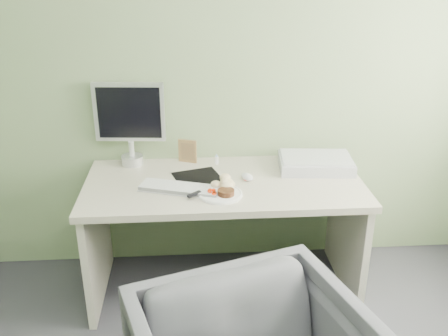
{
  "coord_description": "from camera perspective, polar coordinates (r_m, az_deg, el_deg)",
  "views": [
    {
      "loc": [
        -0.18,
        -0.98,
        1.94
      ],
      "look_at": [
        -0.01,
        1.5,
        0.87
      ],
      "focal_mm": 40.0,
      "sensor_mm": 36.0,
      "label": 1
    }
  ],
  "objects": [
    {
      "name": "wall_back",
      "position": [
        3.04,
        -0.52,
        12.15
      ],
      "size": [
        3.5,
        0.0,
        3.5
      ],
      "primitive_type": "plane",
      "rotation": [
        1.57,
        0.0,
        0.0
      ],
      "color": "gray",
      "rests_on": "floor"
    },
    {
      "name": "monitor",
      "position": [
        3.08,
        -10.74,
        5.51
      ],
      "size": [
        0.43,
        0.13,
        0.51
      ],
      "rotation": [
        0.0,
        0.0,
        -0.09
      ],
      "color": "silver",
      "rests_on": "desk"
    },
    {
      "name": "scanner",
      "position": [
        3.08,
        10.42,
        0.51
      ],
      "size": [
        0.46,
        0.33,
        0.07
      ],
      "primitive_type": "cube",
      "rotation": [
        0.0,
        0.0,
        -0.09
      ],
      "color": "#B2B5BA",
      "rests_on": "desk"
    },
    {
      "name": "mousepad",
      "position": [
        2.93,
        -3.05,
        -1.04
      ],
      "size": [
        0.31,
        0.29,
        0.0
      ],
      "primitive_type": "cube",
      "rotation": [
        0.0,
        0.0,
        0.3
      ],
      "color": "black",
      "rests_on": "desk"
    },
    {
      "name": "eyedrop_bottle",
      "position": [
        3.1,
        -0.85,
        1.01
      ],
      "size": [
        0.02,
        0.02,
        0.07
      ],
      "color": "white",
      "rests_on": "desk"
    },
    {
      "name": "computer_mouse",
      "position": [
        2.89,
        2.66,
        -1.02
      ],
      "size": [
        0.09,
        0.11,
        0.03
      ],
      "primitive_type": "ellipsoid",
      "rotation": [
        0.0,
        0.0,
        0.39
      ],
      "color": "white",
      "rests_on": "desk"
    },
    {
      "name": "photo_frame",
      "position": [
        3.12,
        -4.2,
        1.94
      ],
      "size": [
        0.11,
        0.06,
        0.15
      ],
      "primitive_type": "cube",
      "rotation": [
        0.0,
        0.0,
        -0.38
      ],
      "color": "#87603F",
      "rests_on": "desk"
    },
    {
      "name": "steak_knife",
      "position": [
        2.69,
        -2.85,
        -2.8
      ],
      "size": [
        0.18,
        0.16,
        0.02
      ],
      "rotation": [
        0.0,
        0.0,
        0.69
      ],
      "color": "silver",
      "rests_on": "plate"
    },
    {
      "name": "keyboard",
      "position": [
        2.77,
        -5.04,
        -2.27
      ],
      "size": [
        0.46,
        0.26,
        0.02
      ],
      "primitive_type": "cube",
      "rotation": [
        0.0,
        0.0,
        -0.31
      ],
      "color": "white",
      "rests_on": "desk"
    },
    {
      "name": "potato_pile",
      "position": [
        2.75,
        0.17,
        -1.73
      ],
      "size": [
        0.13,
        0.1,
        0.06
      ],
      "primitive_type": "ellipsoid",
      "rotation": [
        0.0,
        0.0,
        0.13
      ],
      "color": "tan",
      "rests_on": "plate"
    },
    {
      "name": "carrot_heap",
      "position": [
        2.68,
        -1.64,
        -2.71
      ],
      "size": [
        0.06,
        0.06,
        0.04
      ],
      "primitive_type": "cube",
      "rotation": [
        0.0,
        0.0,
        0.14
      ],
      "color": "#FB2F05",
      "rests_on": "plate"
    },
    {
      "name": "desk",
      "position": [
        2.96,
        -0.01,
        -4.76
      ],
      "size": [
        1.6,
        0.75,
        0.73
      ],
      "color": "beige",
      "rests_on": "floor"
    },
    {
      "name": "steak",
      "position": [
        2.69,
        0.23,
        -2.79
      ],
      "size": [
        0.11,
        0.11,
        0.03
      ],
      "primitive_type": "cylinder",
      "rotation": [
        0.0,
        0.0,
        0.17
      ],
      "color": "black",
      "rests_on": "plate"
    },
    {
      "name": "plate",
      "position": [
        2.71,
        -0.41,
        -3.0
      ],
      "size": [
        0.24,
        0.24,
        0.01
      ],
      "primitive_type": "cylinder",
      "color": "white",
      "rests_on": "desk"
    }
  ]
}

